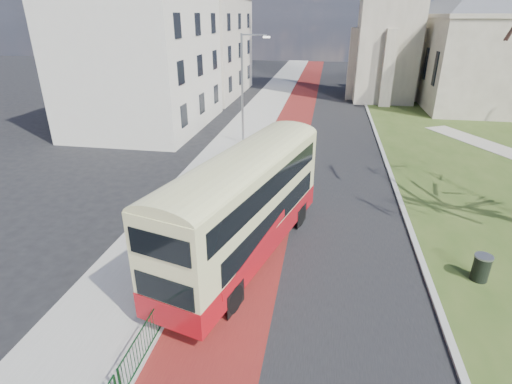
# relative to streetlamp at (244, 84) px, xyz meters

# --- Properties ---
(ground) EXTENTS (160.00, 160.00, 0.00)m
(ground) POSITION_rel_streetlamp_xyz_m (4.35, -18.00, -4.59)
(ground) COLOR black
(ground) RESTS_ON ground
(road_carriageway) EXTENTS (9.00, 120.00, 0.01)m
(road_carriageway) POSITION_rel_streetlamp_xyz_m (5.85, 2.00, -4.59)
(road_carriageway) COLOR black
(road_carriageway) RESTS_ON ground
(bus_lane) EXTENTS (3.40, 120.00, 0.01)m
(bus_lane) POSITION_rel_streetlamp_xyz_m (3.15, 2.00, -4.59)
(bus_lane) COLOR #591414
(bus_lane) RESTS_ON ground
(pavement_west) EXTENTS (4.00, 120.00, 0.12)m
(pavement_west) POSITION_rel_streetlamp_xyz_m (-0.65, 2.00, -4.53)
(pavement_west) COLOR gray
(pavement_west) RESTS_ON ground
(kerb_west) EXTENTS (0.25, 120.00, 0.13)m
(kerb_west) POSITION_rel_streetlamp_xyz_m (1.35, 2.00, -4.53)
(kerb_west) COLOR #999993
(kerb_west) RESTS_ON ground
(kerb_east) EXTENTS (0.25, 80.00, 0.13)m
(kerb_east) POSITION_rel_streetlamp_xyz_m (10.45, 4.00, -4.53)
(kerb_east) COLOR #999993
(kerb_east) RESTS_ON ground
(pedestrian_railing) EXTENTS (0.07, 24.00, 1.12)m
(pedestrian_railing) POSITION_rel_streetlamp_xyz_m (1.40, -14.00, -4.04)
(pedestrian_railing) COLOR #0D3B19
(pedestrian_railing) RESTS_ON ground
(street_block_near) EXTENTS (10.30, 14.30, 13.00)m
(street_block_near) POSITION_rel_streetlamp_xyz_m (-9.65, 4.00, 1.92)
(street_block_near) COLOR beige
(street_block_near) RESTS_ON ground
(street_block_far) EXTENTS (10.30, 16.30, 11.50)m
(street_block_far) POSITION_rel_streetlamp_xyz_m (-9.65, 20.00, 1.17)
(street_block_far) COLOR #BDB5A0
(street_block_far) RESTS_ON ground
(streetlamp) EXTENTS (2.13, 0.18, 8.00)m
(streetlamp) POSITION_rel_streetlamp_xyz_m (0.00, 0.00, 0.00)
(streetlamp) COLOR gray
(streetlamp) RESTS_ON pavement_west
(bus) EXTENTS (5.12, 10.85, 4.42)m
(bus) POSITION_rel_streetlamp_xyz_m (3.24, -15.71, -2.07)
(bus) COLOR maroon
(bus) RESTS_ON ground
(litter_bin) EXTENTS (0.82, 0.82, 1.07)m
(litter_bin) POSITION_rel_streetlamp_xyz_m (12.35, -15.79, -4.02)
(litter_bin) COLOR black
(litter_bin) RESTS_ON grass_green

